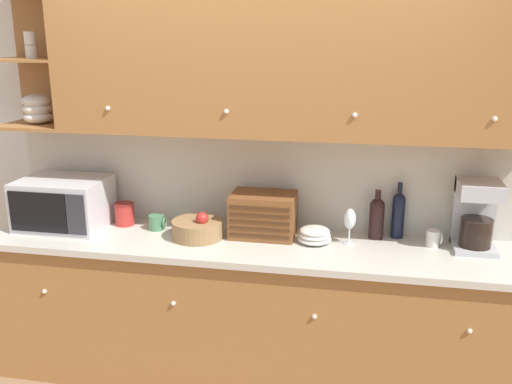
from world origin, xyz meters
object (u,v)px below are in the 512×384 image
at_px(fruit_basket, 198,229).
at_px(second_wine_bottle, 398,213).
at_px(storage_canister, 125,214).
at_px(mug, 157,222).
at_px(bread_box, 263,215).
at_px(coffee_maker, 476,214).
at_px(microwave, 64,203).
at_px(wine_glass, 350,220).
at_px(bowl_stack_on_counter, 315,235).
at_px(mug_blue_second, 434,238).
at_px(wine_bottle, 377,216).

bearing_deg(fruit_basket, second_wine_bottle, 11.70).
height_order(storage_canister, mug, storage_canister).
relative_size(mug, bread_box, 0.28).
bearing_deg(bread_box, coffee_maker, 1.27).
xyz_separation_m(bread_box, second_wine_bottle, (0.79, 0.13, 0.02)).
height_order(microwave, bread_box, microwave).
relative_size(wine_glass, second_wine_bottle, 0.63).
relative_size(microwave, storage_canister, 3.68).
xyz_separation_m(storage_canister, coffee_maker, (2.10, 0.00, 0.13)).
xyz_separation_m(fruit_basket, coffee_maker, (1.58, 0.14, 0.14)).
relative_size(storage_canister, coffee_maker, 0.36).
distance_m(bowl_stack_on_counter, mug_blue_second, 0.68).
xyz_separation_m(storage_canister, fruit_basket, (0.52, -0.14, -0.01)).
distance_m(second_wine_bottle, coffee_maker, 0.43).
bearing_deg(mug_blue_second, mug, -178.74).
height_order(fruit_basket, bowl_stack_on_counter, fruit_basket).
bearing_deg(second_wine_bottle, bread_box, -170.97).
bearing_deg(coffee_maker, storage_canister, -179.96).
bearing_deg(second_wine_bottle, wine_bottle, -163.92).
height_order(microwave, mug, microwave).
bearing_deg(microwave, bowl_stack_on_counter, 0.65).
bearing_deg(mug, second_wine_bottle, 5.80).
distance_m(storage_canister, coffee_maker, 2.10).
distance_m(bowl_stack_on_counter, wine_glass, 0.22).
bearing_deg(mug, wine_bottle, 4.80).
xyz_separation_m(microwave, storage_canister, (0.35, 0.10, -0.08)).
height_order(mug_blue_second, coffee_maker, coffee_maker).
height_order(microwave, wine_bottle, microwave).
bearing_deg(fruit_basket, wine_bottle, 11.16).
height_order(microwave, wine_glass, microwave).
height_order(bowl_stack_on_counter, mug_blue_second, same).
distance_m(bowl_stack_on_counter, coffee_maker, 0.91).
bearing_deg(mug, storage_canister, 168.40).
bearing_deg(wine_glass, bowl_stack_on_counter, -174.04).
bearing_deg(mug_blue_second, wine_glass, -173.73).
bearing_deg(second_wine_bottle, mug, -174.20).
bearing_deg(bread_box, microwave, -176.49).
bearing_deg(storage_canister, coffee_maker, 0.04).
distance_m(microwave, second_wine_bottle, 2.05).
relative_size(mug, fruit_basket, 0.35).
bearing_deg(storage_canister, wine_bottle, 2.36).
bearing_deg(bread_box, wine_bottle, 7.67).
bearing_deg(second_wine_bottle, coffee_maker, -13.33).
bearing_deg(microwave, wine_bottle, 4.96).
bearing_deg(storage_canister, fruit_basket, -15.11).
xyz_separation_m(wine_glass, mug_blue_second, (0.48, 0.05, -0.10)).
distance_m(fruit_basket, bread_box, 0.40).
relative_size(wine_glass, coffee_maker, 0.53).
bearing_deg(coffee_maker, microwave, -177.59).
distance_m(storage_canister, mug_blue_second, 1.88).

